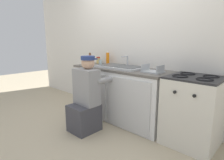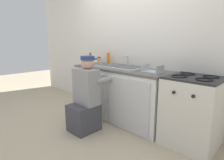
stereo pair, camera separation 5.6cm
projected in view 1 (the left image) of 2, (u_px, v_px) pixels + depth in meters
name	position (u px, v px, depth m)	size (l,w,h in m)	color
ground_plane	(108.00, 123.00, 3.06)	(12.00, 12.00, 0.00)	tan
back_wall	(133.00, 45.00, 3.26)	(6.00, 0.10, 2.50)	silver
counter_cabinet	(120.00, 94.00, 3.18)	(1.71, 0.62, 0.84)	white
countertop	(120.00, 69.00, 3.09)	(1.75, 0.62, 0.03)	#5B5651
sink_double_basin	(120.00, 67.00, 3.09)	(0.80, 0.44, 0.19)	silver
stove_range	(192.00, 111.00, 2.37)	(0.63, 0.62, 0.90)	silver
plumber_person	(86.00, 100.00, 2.74)	(0.42, 0.61, 1.10)	#3F3F47
dish_rack_tray	(153.00, 71.00, 2.64)	(0.28, 0.22, 0.11)	#B2B7BC
condiment_jar	(98.00, 60.00, 3.68)	(0.07, 0.07, 0.13)	#DBB760
cell_phone	(89.00, 64.00, 3.52)	(0.07, 0.14, 0.01)	black
water_glass	(100.00, 62.00, 3.41)	(0.06, 0.06, 0.10)	#ADC6CC
vase_decorative	(90.00, 61.00, 3.33)	(0.10, 0.10, 0.23)	brown
soap_bottle_orange	(108.00, 58.00, 3.52)	(0.06, 0.06, 0.25)	orange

